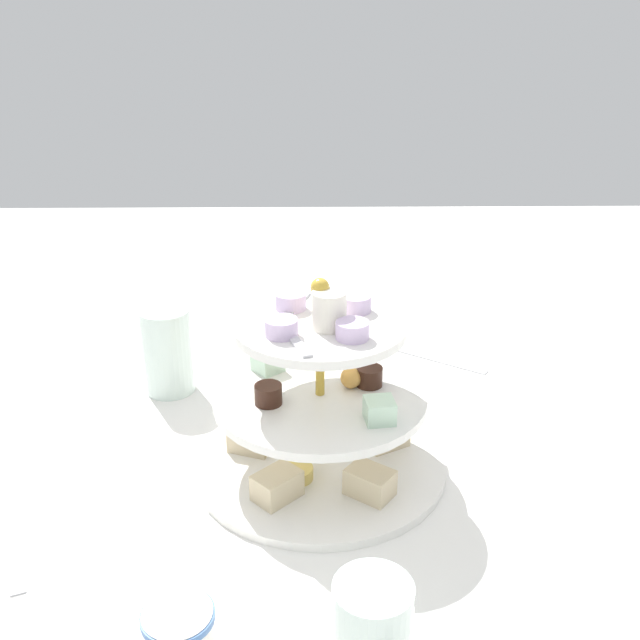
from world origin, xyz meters
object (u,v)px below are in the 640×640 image
water_glass_tall_right (167,351)px  tiered_serving_stand (320,413)px  butter_knife_left (433,358)px  butter_knife_right (17,535)px  teacup_with_saucer (180,638)px  water_glass_short_left (372,627)px

water_glass_tall_right → tiered_serving_stand: bearing=47.6°
water_glass_tall_right → butter_knife_left: bearing=103.2°
butter_knife_left → butter_knife_right: bearing=73.5°
teacup_with_saucer → butter_knife_left: bearing=151.8°
teacup_with_saucer → butter_knife_left: (-0.54, 0.29, -0.02)m
tiered_serving_stand → water_glass_tall_right: 0.28m
water_glass_short_left → butter_knife_left: bearing=165.8°
water_glass_tall_right → water_glass_short_left: water_glass_tall_right is taller
water_glass_tall_right → butter_knife_right: (0.30, -0.10, -0.06)m
tiered_serving_stand → water_glass_short_left: (0.27, 0.04, -0.03)m
butter_knife_left → butter_knife_right: size_ratio=1.00×
water_glass_tall_right → butter_knife_left: 0.40m
water_glass_short_left → tiered_serving_stand: bearing=-172.4°
tiered_serving_stand → butter_knife_right: (0.12, -0.31, -0.07)m
tiered_serving_stand → water_glass_short_left: tiered_serving_stand is taller
water_glass_tall_right → water_glass_short_left: bearing=27.6°
teacup_with_saucer → tiered_serving_stand: bearing=156.5°
butter_knife_left → water_glass_tall_right: bearing=47.6°
tiered_serving_stand → teacup_with_saucer: (0.27, -0.12, -0.05)m
teacup_with_saucer → butter_knife_right: size_ratio=0.53×
butter_knife_left → water_glass_short_left: bearing=110.3°
tiered_serving_stand → butter_knife_left: 0.34m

